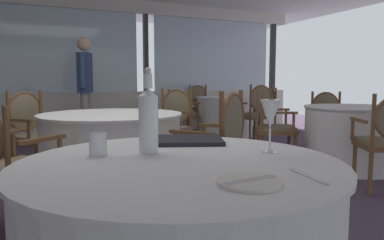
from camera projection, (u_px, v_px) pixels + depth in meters
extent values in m
plane|color=#47384C|center=(111.00, 204.00, 3.10)|extent=(14.53, 14.53, 0.00)
cube|color=silver|center=(67.00, 115.00, 6.87)|extent=(10.12, 0.12, 0.85)
cube|color=silver|center=(62.00, 1.00, 6.64)|extent=(10.12, 0.12, 0.25)
cube|color=silver|center=(64.00, 51.00, 6.76)|extent=(2.79, 0.02, 1.57)
cube|color=silver|center=(214.00, 56.00, 8.03)|extent=(2.79, 0.02, 1.57)
cube|color=#333338|center=(146.00, 53.00, 7.38)|extent=(0.08, 0.14, 1.57)
cube|color=#333338|center=(273.00, 57.00, 8.65)|extent=(0.08, 0.14, 1.57)
cylinder|color=white|center=(180.00, 163.00, 1.34)|extent=(1.22, 1.22, 0.02)
cylinder|color=silver|center=(249.00, 182.00, 1.04)|extent=(0.19, 0.19, 0.01)
cube|color=silver|center=(249.00, 180.00, 1.03)|extent=(0.20, 0.04, 0.00)
cube|color=silver|center=(308.00, 176.00, 1.11)|extent=(0.04, 0.20, 0.00)
cylinder|color=white|center=(148.00, 125.00, 1.47)|extent=(0.08, 0.08, 0.24)
cone|color=white|center=(148.00, 92.00, 1.46)|extent=(0.08, 0.08, 0.03)
cylinder|color=white|center=(148.00, 81.00, 1.45)|extent=(0.04, 0.04, 0.06)
sphere|color=silver|center=(148.00, 71.00, 1.45)|extent=(0.03, 0.03, 0.03)
cylinder|color=white|center=(269.00, 152.00, 1.49)|extent=(0.06, 0.06, 0.00)
cylinder|color=white|center=(270.00, 140.00, 1.49)|extent=(0.01, 0.01, 0.10)
cone|color=white|center=(270.00, 114.00, 1.48)|extent=(0.09, 0.09, 0.12)
cylinder|color=white|center=(98.00, 144.00, 1.43)|extent=(0.07, 0.07, 0.09)
cube|color=black|center=(187.00, 140.00, 1.74)|extent=(0.41, 0.36, 0.02)
cylinder|color=white|center=(352.00, 107.00, 4.31)|extent=(1.12, 1.12, 0.02)
cylinder|color=white|center=(351.00, 138.00, 4.35)|extent=(1.08, 1.08, 0.74)
cube|color=brown|center=(329.00, 125.00, 5.24)|extent=(0.62, 0.62, 0.05)
cube|color=#75664C|center=(329.00, 122.00, 5.23)|extent=(0.57, 0.57, 0.04)
cylinder|color=brown|center=(347.00, 142.00, 5.05)|extent=(0.04, 0.04, 0.40)
cylinder|color=brown|center=(318.00, 142.00, 5.08)|extent=(0.04, 0.04, 0.40)
cylinder|color=brown|center=(338.00, 138.00, 5.45)|extent=(0.04, 0.04, 0.40)
cylinder|color=brown|center=(311.00, 138.00, 5.48)|extent=(0.04, 0.04, 0.40)
cylinder|color=brown|center=(339.00, 107.00, 5.39)|extent=(0.04, 0.04, 0.46)
cylinder|color=brown|center=(312.00, 107.00, 5.43)|extent=(0.04, 0.04, 0.46)
ellipsoid|color=#75664C|center=(325.00, 105.00, 5.42)|extent=(0.37, 0.23, 0.38)
torus|color=brown|center=(325.00, 105.00, 5.42)|extent=(0.37, 0.22, 0.40)
cube|color=brown|center=(348.00, 108.00, 5.17)|extent=(0.21, 0.34, 0.03)
cylinder|color=brown|center=(351.00, 117.00, 5.05)|extent=(0.03, 0.03, 0.22)
cube|color=brown|center=(312.00, 108.00, 5.21)|extent=(0.21, 0.34, 0.03)
cylinder|color=brown|center=(315.00, 117.00, 5.09)|extent=(0.03, 0.03, 0.22)
cube|color=brown|center=(276.00, 131.00, 4.42)|extent=(0.62, 0.62, 0.05)
cube|color=#75664C|center=(276.00, 127.00, 4.41)|extent=(0.57, 0.57, 0.04)
cylinder|color=brown|center=(289.00, 147.00, 4.62)|extent=(0.04, 0.04, 0.42)
cylinder|color=brown|center=(295.00, 153.00, 4.23)|extent=(0.04, 0.04, 0.42)
cylinder|color=brown|center=(257.00, 147.00, 4.66)|extent=(0.04, 0.04, 0.42)
cylinder|color=brown|center=(261.00, 153.00, 4.26)|extent=(0.04, 0.04, 0.42)
cylinder|color=brown|center=(258.00, 109.00, 4.61)|extent=(0.04, 0.04, 0.46)
cylinder|color=brown|center=(262.00, 112.00, 4.21)|extent=(0.04, 0.04, 0.46)
ellipsoid|color=#75664C|center=(259.00, 108.00, 4.41)|extent=(0.23, 0.37, 0.38)
torus|color=brown|center=(259.00, 108.00, 4.41)|extent=(0.22, 0.36, 0.40)
cube|color=brown|center=(275.00, 109.00, 4.64)|extent=(0.34, 0.21, 0.03)
cylinder|color=brown|center=(286.00, 118.00, 4.64)|extent=(0.03, 0.03, 0.22)
cube|color=brown|center=(281.00, 113.00, 4.14)|extent=(0.34, 0.21, 0.03)
cylinder|color=brown|center=(294.00, 122.00, 4.14)|extent=(0.03, 0.03, 0.22)
cylinder|color=brown|center=(354.00, 164.00, 3.69)|extent=(0.04, 0.04, 0.41)
cylinder|color=brown|center=(370.00, 174.00, 3.30)|extent=(0.04, 0.04, 0.41)
cylinder|color=brown|center=(373.00, 120.00, 3.25)|extent=(0.04, 0.04, 0.48)
cube|color=brown|center=(358.00, 120.00, 3.47)|extent=(0.21, 0.34, 0.03)
cylinder|color=brown|center=(352.00, 129.00, 3.62)|extent=(0.03, 0.03, 0.22)
cylinder|color=white|center=(111.00, 115.00, 3.34)|extent=(1.32, 1.32, 0.02)
cylinder|color=white|center=(112.00, 154.00, 3.38)|extent=(1.28, 1.28, 0.74)
cube|color=brown|center=(39.00, 141.00, 3.84)|extent=(0.65, 0.65, 0.05)
cube|color=#75664C|center=(39.00, 137.00, 3.83)|extent=(0.59, 0.59, 0.04)
cylinder|color=brown|center=(68.00, 159.00, 3.95)|extent=(0.04, 0.04, 0.40)
cylinder|color=brown|center=(37.00, 167.00, 3.59)|extent=(0.04, 0.04, 0.40)
cylinder|color=brown|center=(43.00, 156.00, 4.13)|extent=(0.04, 0.04, 0.40)
cylinder|color=brown|center=(11.00, 163.00, 3.78)|extent=(0.04, 0.04, 0.40)
cylinder|color=brown|center=(41.00, 112.00, 4.08)|extent=(0.04, 0.04, 0.51)
cylinder|color=brown|center=(9.00, 115.00, 3.73)|extent=(0.04, 0.04, 0.51)
ellipsoid|color=#75664C|center=(25.00, 112.00, 3.91)|extent=(0.34, 0.28, 0.43)
torus|color=brown|center=(25.00, 112.00, 3.91)|extent=(0.36, 0.30, 0.44)
cube|color=brown|center=(58.00, 116.00, 4.02)|extent=(0.26, 0.31, 0.03)
cylinder|color=brown|center=(68.00, 126.00, 3.97)|extent=(0.03, 0.03, 0.22)
cube|color=brown|center=(19.00, 120.00, 3.58)|extent=(0.26, 0.31, 0.03)
cylinder|color=brown|center=(29.00, 132.00, 3.53)|extent=(0.03, 0.03, 0.22)
cube|color=brown|center=(17.00, 172.00, 2.50)|extent=(0.65, 0.65, 0.05)
cube|color=#75664C|center=(17.00, 166.00, 2.49)|extent=(0.59, 0.59, 0.04)
cylinder|color=brown|center=(25.00, 191.00, 2.79)|extent=(0.04, 0.04, 0.40)
cylinder|color=brown|center=(61.00, 199.00, 2.60)|extent=(0.04, 0.04, 0.40)
cylinder|color=brown|center=(11.00, 218.00, 2.25)|extent=(0.04, 0.04, 0.40)
cylinder|color=brown|center=(7.00, 143.00, 2.20)|extent=(0.04, 0.04, 0.45)
cylinder|color=brown|center=(13.00, 146.00, 2.74)|extent=(0.03, 0.03, 0.22)
cube|color=brown|center=(42.00, 139.00, 2.37)|extent=(0.31, 0.26, 0.03)
cylinder|color=brown|center=(60.00, 152.00, 2.51)|extent=(0.03, 0.03, 0.22)
cube|color=brown|center=(208.00, 159.00, 2.91)|extent=(0.65, 0.65, 0.05)
cube|color=#75664C|center=(208.00, 154.00, 2.90)|extent=(0.59, 0.59, 0.04)
cylinder|color=brown|center=(174.00, 189.00, 2.85)|extent=(0.04, 0.04, 0.40)
cylinder|color=brown|center=(197.00, 177.00, 3.20)|extent=(0.04, 0.04, 0.40)
cylinder|color=brown|center=(221.00, 197.00, 2.66)|extent=(0.04, 0.04, 0.40)
cylinder|color=brown|center=(239.00, 183.00, 3.02)|extent=(0.04, 0.04, 0.40)
cylinder|color=brown|center=(221.00, 128.00, 2.61)|extent=(0.04, 0.04, 0.53)
cylinder|color=brown|center=(240.00, 122.00, 2.96)|extent=(0.04, 0.04, 0.53)
ellipsoid|color=#75664C|center=(233.00, 122.00, 2.78)|extent=(0.34, 0.28, 0.45)
torus|color=brown|center=(233.00, 122.00, 2.78)|extent=(0.38, 0.31, 0.46)
cube|color=brown|center=(191.00, 133.00, 2.67)|extent=(0.26, 0.31, 0.03)
cylinder|color=brown|center=(175.00, 146.00, 2.75)|extent=(0.03, 0.03, 0.22)
cube|color=brown|center=(218.00, 126.00, 3.11)|extent=(0.26, 0.31, 0.03)
cylinder|color=brown|center=(204.00, 137.00, 3.19)|extent=(0.03, 0.03, 0.22)
cube|color=brown|center=(168.00, 132.00, 4.25)|extent=(0.65, 0.65, 0.05)
cube|color=#75664C|center=(168.00, 129.00, 4.24)|extent=(0.59, 0.59, 0.04)
cylinder|color=brown|center=(174.00, 157.00, 4.00)|extent=(0.04, 0.04, 0.43)
cylinder|color=brown|center=(144.00, 153.00, 4.19)|extent=(0.04, 0.04, 0.43)
cylinder|color=brown|center=(191.00, 151.00, 4.36)|extent=(0.04, 0.04, 0.43)
cylinder|color=brown|center=(163.00, 148.00, 4.54)|extent=(0.04, 0.04, 0.43)
cylinder|color=brown|center=(191.00, 109.00, 4.30)|extent=(0.04, 0.04, 0.49)
cylinder|color=brown|center=(163.00, 108.00, 4.49)|extent=(0.04, 0.04, 0.49)
ellipsoid|color=#75664C|center=(177.00, 106.00, 4.41)|extent=(0.28, 0.34, 0.41)
torus|color=brown|center=(177.00, 106.00, 4.41)|extent=(0.29, 0.35, 0.42)
cube|color=brown|center=(185.00, 113.00, 4.09)|extent=(0.31, 0.26, 0.03)
cylinder|color=brown|center=(179.00, 123.00, 3.98)|extent=(0.03, 0.03, 0.22)
cube|color=brown|center=(149.00, 111.00, 4.32)|extent=(0.31, 0.26, 0.03)
cylinder|color=brown|center=(142.00, 121.00, 4.21)|extent=(0.03, 0.03, 0.22)
cylinder|color=white|center=(225.00, 98.00, 6.91)|extent=(1.10, 1.10, 0.02)
cylinder|color=white|center=(225.00, 117.00, 6.95)|extent=(1.06, 1.06, 0.74)
cube|color=brown|center=(253.00, 117.00, 6.15)|extent=(0.49, 0.49, 0.05)
cube|color=#75664C|center=(253.00, 114.00, 6.15)|extent=(0.45, 0.45, 0.04)
cylinder|color=brown|center=(236.00, 130.00, 6.26)|extent=(0.04, 0.04, 0.43)
cylinder|color=brown|center=(255.00, 129.00, 6.45)|extent=(0.04, 0.04, 0.43)
cylinder|color=brown|center=(250.00, 133.00, 5.91)|extent=(0.04, 0.04, 0.43)
cylinder|color=brown|center=(269.00, 131.00, 6.09)|extent=(0.04, 0.04, 0.43)
cylinder|color=brown|center=(251.00, 101.00, 5.85)|extent=(0.04, 0.04, 0.53)
cylinder|color=brown|center=(270.00, 100.00, 6.04)|extent=(0.04, 0.04, 0.53)
ellipsoid|color=#75664C|center=(261.00, 99.00, 5.93)|extent=(0.39, 0.07, 0.45)
torus|color=brown|center=(261.00, 99.00, 5.93)|extent=(0.46, 0.06, 0.46)
cube|color=brown|center=(240.00, 103.00, 6.03)|extent=(0.06, 0.37, 0.03)
cylinder|color=brown|center=(235.00, 109.00, 6.17)|extent=(0.03, 0.03, 0.22)
cube|color=brown|center=(264.00, 102.00, 6.26)|extent=(0.06, 0.37, 0.03)
cylinder|color=brown|center=(259.00, 108.00, 6.40)|extent=(0.03, 0.03, 0.22)
cube|color=brown|center=(261.00, 113.00, 7.35)|extent=(0.49, 0.49, 0.05)
cube|color=#75664C|center=(261.00, 111.00, 7.34)|extent=(0.45, 0.45, 0.04)
cylinder|color=brown|center=(259.00, 125.00, 7.10)|extent=(0.04, 0.04, 0.39)
cylinder|color=brown|center=(247.00, 123.00, 7.46)|extent=(0.04, 0.04, 0.39)
cylinder|color=brown|center=(275.00, 124.00, 7.29)|extent=(0.04, 0.04, 0.39)
cylinder|color=brown|center=(263.00, 122.00, 7.64)|extent=(0.04, 0.04, 0.39)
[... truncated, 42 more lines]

